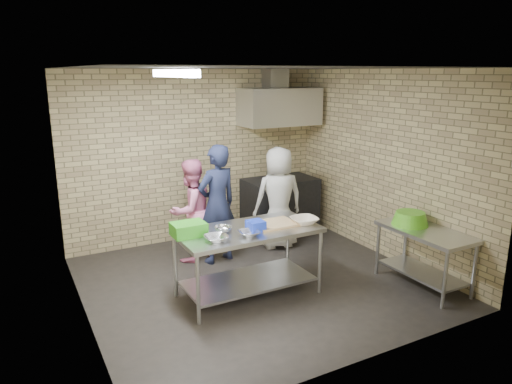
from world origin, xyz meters
TOP-DOWN VIEW (x-y plane):
  - floor at (0.00, 0.00)m, footprint 4.20×4.20m
  - ceiling at (0.00, 0.00)m, footprint 4.20×4.20m
  - back_wall at (0.00, 2.00)m, footprint 4.20×0.06m
  - front_wall at (0.00, -2.00)m, footprint 4.20×0.06m
  - left_wall at (-2.10, 0.00)m, footprint 0.06×4.00m
  - right_wall at (2.10, 0.00)m, footprint 0.06×4.00m
  - prep_table at (-0.26, -0.27)m, footprint 1.69×0.85m
  - side_counter at (1.80, -1.10)m, footprint 0.60×1.20m
  - stove at (1.35, 1.65)m, footprint 1.20×0.70m
  - range_hood at (1.35, 1.70)m, footprint 1.30×0.60m
  - hood_duct at (1.35, 1.85)m, footprint 0.35×0.30m
  - wall_shelf at (1.65, 1.89)m, footprint 0.80×0.20m
  - fluorescent_fixture at (-1.00, 0.00)m, footprint 0.10×1.25m
  - green_crate at (-0.96, -0.15)m, footprint 0.38×0.28m
  - blue_tub at (-0.21, -0.37)m, footprint 0.19×0.19m
  - cutting_board at (0.09, -0.29)m, footprint 0.52×0.39m
  - mixing_bowl_a at (-0.76, -0.47)m, footprint 0.28×0.28m
  - mixing_bowl_b at (-0.56, -0.22)m, footprint 0.22×0.22m
  - mixing_bowl_c at (-0.36, -0.49)m, footprint 0.26×0.26m
  - ceramic_bowl at (0.44, -0.42)m, footprint 0.35×0.35m
  - green_basin at (1.78, -0.85)m, footprint 0.46×0.46m
  - bottle_green at (1.80, 1.89)m, footprint 0.06×0.06m
  - man_navy at (-0.15, 0.88)m, footprint 0.69×0.53m
  - woman_pink at (-0.46, 1.12)m, footprint 0.87×0.78m
  - woman_white at (0.91, 0.97)m, footprint 0.84×0.61m

SIDE VIEW (x-z plane):
  - floor at x=0.00m, z-range 0.00..0.00m
  - side_counter at x=1.80m, z-range 0.00..0.75m
  - prep_table at x=-0.26m, z-range 0.00..0.85m
  - stove at x=1.35m, z-range 0.00..0.90m
  - woman_pink at x=-0.46m, z-range 0.00..1.48m
  - woman_white at x=0.91m, z-range 0.00..1.57m
  - green_basin at x=1.78m, z-range 0.75..0.92m
  - man_navy at x=-0.15m, z-range 0.00..1.70m
  - cutting_board at x=0.09m, z-range 0.85..0.87m
  - mixing_bowl_c at x=-0.36m, z-range 0.85..0.91m
  - mixing_bowl_b at x=-0.56m, z-range 0.85..0.91m
  - mixing_bowl_a at x=-0.76m, z-range 0.85..0.91m
  - ceramic_bowl at x=0.44m, z-range 0.85..0.93m
  - blue_tub at x=-0.21m, z-range 0.85..0.97m
  - green_crate at x=-0.96m, z-range 0.85..1.00m
  - back_wall at x=0.00m, z-range 0.00..2.70m
  - front_wall at x=0.00m, z-range 0.00..2.70m
  - left_wall at x=-2.10m, z-range 0.00..2.70m
  - right_wall at x=2.10m, z-range 0.00..2.70m
  - wall_shelf at x=1.65m, z-range 1.90..1.94m
  - bottle_green at x=1.80m, z-range 1.94..2.09m
  - range_hood at x=1.35m, z-range 1.80..2.40m
  - hood_duct at x=1.35m, z-range 2.40..2.70m
  - fluorescent_fixture at x=-1.00m, z-range 2.60..2.68m
  - ceiling at x=0.00m, z-range 2.70..2.70m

